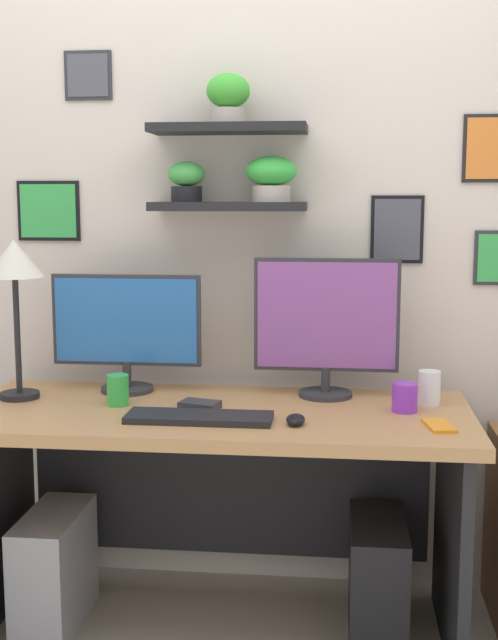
{
  "coord_description": "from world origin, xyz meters",
  "views": [
    {
      "loc": [
        0.39,
        -2.55,
        1.42
      ],
      "look_at": [
        0.1,
        0.05,
        1.03
      ],
      "focal_mm": 46.91,
      "sensor_mm": 36.0,
      "label": 1
    }
  ],
  "objects_px": {
    "pen_cup": "(118,390)",
    "computer_tower_left": "(54,568)",
    "scissors_tray": "(200,405)",
    "water_cup": "(429,388)",
    "desk": "(219,468)",
    "coffee_mug": "(405,397)",
    "computer_mouse": "(296,420)",
    "monitor_left": "(126,328)",
    "computer_tower_right": "(377,578)",
    "cell_phone": "(439,426)",
    "keyboard": "(199,417)",
    "desk_lamp": "(15,271)",
    "monitor_right": "(326,323)"
  },
  "relations": [
    {
      "from": "desk",
      "to": "cell_phone",
      "type": "distance_m",
      "value": 0.74
    },
    {
      "from": "coffee_mug",
      "to": "water_cup",
      "type": "bearing_deg",
      "value": 49.95
    },
    {
      "from": "computer_tower_left",
      "to": "scissors_tray",
      "type": "bearing_deg",
      "value": 0.26
    },
    {
      "from": "computer_mouse",
      "to": "monitor_left",
      "type": "bearing_deg",
      "value": 148.44
    },
    {
      "from": "desk",
      "to": "computer_tower_left",
      "type": "xyz_separation_m",
      "value": [
        -0.55,
        -0.06,
        -0.35
      ]
    },
    {
      "from": "cell_phone",
      "to": "computer_mouse",
      "type": "bearing_deg",
      "value": 172.47
    },
    {
      "from": "desk",
      "to": "coffee_mug",
      "type": "distance_m",
      "value": 0.64
    },
    {
      "from": "keyboard",
      "to": "desk_lamp",
      "type": "height_order",
      "value": "desk_lamp"
    },
    {
      "from": "monitor_right",
      "to": "cell_phone",
      "type": "bearing_deg",
      "value": -46.35
    },
    {
      "from": "coffee_mug",
      "to": "desk_lamp",
      "type": "bearing_deg",
      "value": 178.36
    },
    {
      "from": "monitor_left",
      "to": "coffee_mug",
      "type": "height_order",
      "value": "monitor_left"
    },
    {
      "from": "monitor_left",
      "to": "computer_tower_right",
      "type": "relative_size",
      "value": 1.29
    },
    {
      "from": "computer_tower_right",
      "to": "coffee_mug",
      "type": "bearing_deg",
      "value": -0.13
    },
    {
      "from": "keyboard",
      "to": "computer_mouse",
      "type": "height_order",
      "value": "computer_mouse"
    },
    {
      "from": "cell_phone",
      "to": "water_cup",
      "type": "height_order",
      "value": "water_cup"
    },
    {
      "from": "monitor_left",
      "to": "desk",
      "type": "bearing_deg",
      "value": -25.48
    },
    {
      "from": "scissors_tray",
      "to": "water_cup",
      "type": "distance_m",
      "value": 0.74
    },
    {
      "from": "monitor_right",
      "to": "coffee_mug",
      "type": "xyz_separation_m",
      "value": [
        0.25,
        -0.18,
        -0.2
      ]
    },
    {
      "from": "desk_lamp",
      "to": "scissors_tray",
      "type": "height_order",
      "value": "desk_lamp"
    },
    {
      "from": "computer_mouse",
      "to": "computer_tower_left",
      "type": "relative_size",
      "value": 0.22
    },
    {
      "from": "scissors_tray",
      "to": "water_cup",
      "type": "relative_size",
      "value": 1.09
    },
    {
      "from": "desk",
      "to": "computer_tower_right",
      "type": "xyz_separation_m",
      "value": [
        0.52,
        -0.02,
        -0.35
      ]
    },
    {
      "from": "coffee_mug",
      "to": "desk",
      "type": "bearing_deg",
      "value": 178.18
    },
    {
      "from": "keyboard",
      "to": "water_cup",
      "type": "distance_m",
      "value": 0.76
    },
    {
      "from": "monitor_left",
      "to": "monitor_right",
      "type": "bearing_deg",
      "value": 0.01
    },
    {
      "from": "water_cup",
      "to": "coffee_mug",
      "type": "bearing_deg",
      "value": -130.05
    },
    {
      "from": "desk_lamp",
      "to": "coffee_mug",
      "type": "bearing_deg",
      "value": -1.64
    },
    {
      "from": "desk",
      "to": "desk_lamp",
      "type": "height_order",
      "value": "desk_lamp"
    },
    {
      "from": "keyboard",
      "to": "computer_mouse",
      "type": "distance_m",
      "value": 0.29
    },
    {
      "from": "coffee_mug",
      "to": "pen_cup",
      "type": "bearing_deg",
      "value": -178.67
    },
    {
      "from": "desk",
      "to": "cell_phone",
      "type": "bearing_deg",
      "value": -15.69
    },
    {
      "from": "monitor_left",
      "to": "pen_cup",
      "type": "height_order",
      "value": "monitor_left"
    },
    {
      "from": "desk_lamp",
      "to": "scissors_tray",
      "type": "bearing_deg",
      "value": -6.95
    },
    {
      "from": "monitor_right",
      "to": "pen_cup",
      "type": "bearing_deg",
      "value": -162.98
    },
    {
      "from": "desk",
      "to": "coffee_mug",
      "type": "relative_size",
      "value": 17.89
    },
    {
      "from": "desk_lamp",
      "to": "computer_tower_left",
      "type": "bearing_deg",
      "value": -31.71
    },
    {
      "from": "pen_cup",
      "to": "keyboard",
      "type": "bearing_deg",
      "value": -28.1
    },
    {
      "from": "desk_lamp",
      "to": "scissors_tray",
      "type": "relative_size",
      "value": 4.39
    },
    {
      "from": "cell_phone",
      "to": "coffee_mug",
      "type": "relative_size",
      "value": 1.56
    },
    {
      "from": "pen_cup",
      "to": "computer_tower_left",
      "type": "bearing_deg",
      "value": -174.8
    },
    {
      "from": "desk_lamp",
      "to": "computer_tower_left",
      "type": "height_order",
      "value": "desk_lamp"
    },
    {
      "from": "pen_cup",
      "to": "desk",
      "type": "bearing_deg",
      "value": 7.1
    },
    {
      "from": "computer_tower_right",
      "to": "computer_mouse",
      "type": "bearing_deg",
      "value": -144.03
    },
    {
      "from": "monitor_left",
      "to": "computer_tower_right",
      "type": "bearing_deg",
      "value": -11.88
    },
    {
      "from": "desk",
      "to": "scissors_tray",
      "type": "xyz_separation_m",
      "value": [
        -0.05,
        -0.06,
        0.22
      ]
    },
    {
      "from": "monitor_left",
      "to": "keyboard",
      "type": "height_order",
      "value": "monitor_left"
    },
    {
      "from": "desk_lamp",
      "to": "water_cup",
      "type": "distance_m",
      "value": 1.4
    },
    {
      "from": "monitor_right",
      "to": "keyboard",
      "type": "relative_size",
      "value": 1.1
    },
    {
      "from": "monitor_left",
      "to": "pen_cup",
      "type": "distance_m",
      "value": 0.27
    },
    {
      "from": "computer_mouse",
      "to": "water_cup",
      "type": "height_order",
      "value": "water_cup"
    }
  ]
}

